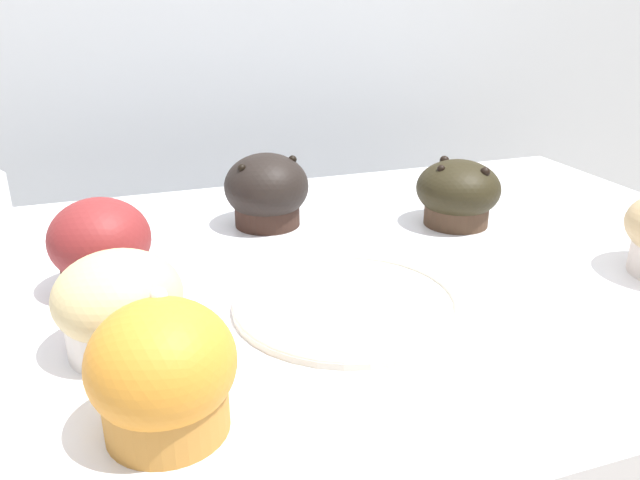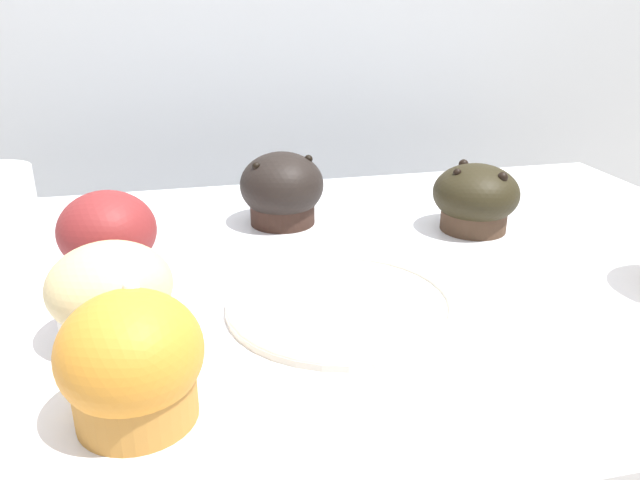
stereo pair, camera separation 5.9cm
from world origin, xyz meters
TOP-DOWN VIEW (x-y plane):
  - wall_back at (0.00, 0.60)m, footprint 3.20×0.10m
  - muffin_front_center at (-0.19, -0.20)m, footprint 0.09×0.09m
  - muffin_back_left at (0.19, 0.07)m, footprint 0.10×0.10m
  - muffin_back_right at (-0.03, 0.15)m, footprint 0.10×0.10m
  - muffin_front_right at (-0.21, -0.09)m, footprint 0.10×0.10m
  - muffin_back_center at (-0.22, 0.03)m, footprint 0.09×0.09m
  - serving_plate at (-0.02, -0.08)m, footprint 0.20×0.20m

SIDE VIEW (x-z plane):
  - serving_plate at x=-0.02m, z-range 0.89..0.90m
  - wall_back at x=0.00m, z-range 0.00..1.80m
  - muffin_front_right at x=-0.21m, z-range 0.89..0.97m
  - muffin_back_left at x=0.19m, z-range 0.89..0.97m
  - muffin_back_right at x=-0.03m, z-range 0.89..0.98m
  - muffin_front_center at x=-0.19m, z-range 0.89..0.98m
  - muffin_back_center at x=-0.22m, z-range 0.89..0.98m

